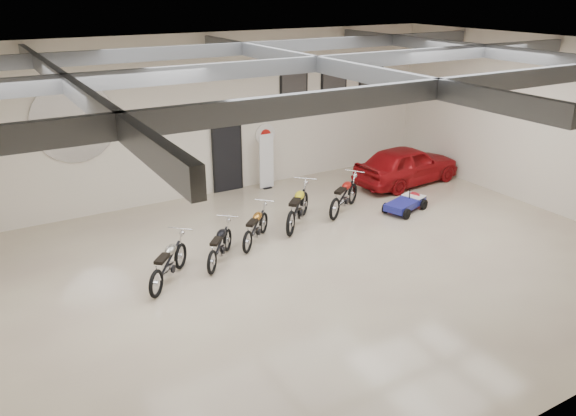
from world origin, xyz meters
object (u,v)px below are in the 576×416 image
banner_stand (266,161)px  motorcycle_gold (256,226)px  motorcycle_black (220,244)px  motorcycle_silver (168,262)px  vintage_car (407,165)px  go_kart (408,200)px  motorcycle_yellow (298,206)px  motorcycle_red (344,195)px

banner_stand → motorcycle_gold: (-2.25, -3.59, -0.45)m
motorcycle_black → motorcycle_silver: bearing=144.5°
motorcycle_gold → vintage_car: bearing=-29.6°
motorcycle_silver → motorcycle_black: size_ratio=1.08×
vintage_car → go_kart: bearing=135.3°
motorcycle_yellow → vintage_car: (5.02, 1.19, 0.10)m
motorcycle_silver → motorcycle_yellow: size_ratio=0.89×
motorcycle_gold → motorcycle_red: motorcycle_red is taller
vintage_car → motorcycle_gold: bearing=99.3°
motorcycle_silver → motorcycle_black: (1.40, 0.34, -0.04)m
vintage_car → motorcycle_silver: bearing=100.6°
motorcycle_silver → motorcycle_yellow: 4.40m
motorcycle_silver → motorcycle_gold: 2.79m
go_kart → vintage_car: size_ratio=0.46×
motorcycle_gold → motorcycle_yellow: size_ratio=0.83×
motorcycle_black → banner_stand: bearing=0.6°
motorcycle_black → motorcycle_gold: motorcycle_gold is taller
banner_stand → motorcycle_black: (-3.50, -4.13, -0.46)m
banner_stand → motorcycle_silver: banner_stand is taller
motorcycle_silver → motorcycle_black: 1.44m
motorcycle_yellow → motorcycle_silver: bearing=152.9°
banner_stand → motorcycle_silver: 6.65m
motorcycle_yellow → go_kart: motorcycle_yellow is taller
motorcycle_black → motorcycle_yellow: bearing=-29.7°
motorcycle_silver → go_kart: 7.66m
motorcycle_yellow → go_kart: 3.52m
motorcycle_silver → vintage_car: bearing=-32.3°
motorcycle_gold → motorcycle_silver: bearing=154.8°
banner_stand → go_kart: banner_stand is taller
motorcycle_black → motorcycle_gold: 1.36m
motorcycle_red → motorcycle_yellow: bearing=152.7°
motorcycle_silver → vintage_car: size_ratio=0.50×
vintage_car → motorcycle_red: bearing=102.5°
motorcycle_yellow → motorcycle_black: bearing=154.8°
motorcycle_gold → go_kart: bearing=-46.4°
motorcycle_gold → motorcycle_yellow: motorcycle_yellow is taller
motorcycle_gold → vintage_car: 6.76m
motorcycle_silver → motorcycle_gold: motorcycle_silver is taller
motorcycle_black → motorcycle_yellow: size_ratio=0.83×
motorcycle_yellow → motorcycle_gold: bearing=151.4°
motorcycle_silver → motorcycle_gold: (2.65, 0.88, -0.03)m
banner_stand → motorcycle_gold: bearing=-122.6°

